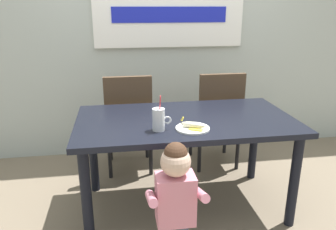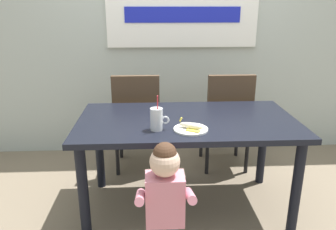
{
  "view_description": "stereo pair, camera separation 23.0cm",
  "coord_description": "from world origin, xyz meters",
  "px_view_note": "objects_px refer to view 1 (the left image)",
  "views": [
    {
      "loc": [
        -0.49,
        -2.24,
        1.54
      ],
      "look_at": [
        -0.14,
        -0.09,
        0.81
      ],
      "focal_mm": 35.15,
      "sensor_mm": 36.0,
      "label": 1
    },
    {
      "loc": [
        -0.26,
        -2.27,
        1.54
      ],
      "look_at": [
        -0.14,
        -0.09,
        0.81
      ],
      "focal_mm": 35.15,
      "sensor_mm": 36.0,
      "label": 2
    }
  ],
  "objects_px": {
    "dining_table": "(185,130)",
    "milk_cup": "(159,121)",
    "dining_chair_left": "(129,118)",
    "dining_chair_right": "(217,114)",
    "toddler_standing": "(175,194)",
    "peeled_banana": "(193,125)",
    "snack_plate": "(192,128)"
  },
  "relations": [
    {
      "from": "dining_chair_left",
      "to": "peeled_banana",
      "type": "xyz_separation_m",
      "value": [
        0.4,
        -0.9,
        0.24
      ]
    },
    {
      "from": "dining_chair_left",
      "to": "dining_chair_right",
      "type": "relative_size",
      "value": 1.0
    },
    {
      "from": "dining_table",
      "to": "snack_plate",
      "type": "xyz_separation_m",
      "value": [
        -0.0,
        -0.23,
        0.1
      ]
    },
    {
      "from": "dining_chair_left",
      "to": "dining_chair_right",
      "type": "height_order",
      "value": "same"
    },
    {
      "from": "dining_chair_left",
      "to": "snack_plate",
      "type": "distance_m",
      "value": 1.0
    },
    {
      "from": "milk_cup",
      "to": "snack_plate",
      "type": "xyz_separation_m",
      "value": [
        0.22,
        -0.02,
        -0.06
      ]
    },
    {
      "from": "dining_chair_right",
      "to": "snack_plate",
      "type": "relative_size",
      "value": 4.17
    },
    {
      "from": "dining_table",
      "to": "milk_cup",
      "type": "bearing_deg",
      "value": -136.46
    },
    {
      "from": "dining_table",
      "to": "milk_cup",
      "type": "height_order",
      "value": "milk_cup"
    },
    {
      "from": "dining_table",
      "to": "toddler_standing",
      "type": "xyz_separation_m",
      "value": [
        -0.19,
        -0.65,
        -0.13
      ]
    },
    {
      "from": "toddler_standing",
      "to": "snack_plate",
      "type": "relative_size",
      "value": 3.64
    },
    {
      "from": "dining_chair_left",
      "to": "toddler_standing",
      "type": "bearing_deg",
      "value": 98.99
    },
    {
      "from": "dining_chair_right",
      "to": "milk_cup",
      "type": "distance_m",
      "value": 1.12
    },
    {
      "from": "dining_table",
      "to": "milk_cup",
      "type": "relative_size",
      "value": 6.43
    },
    {
      "from": "dining_table",
      "to": "peeled_banana",
      "type": "xyz_separation_m",
      "value": [
        0.0,
        -0.24,
        0.13
      ]
    },
    {
      "from": "milk_cup",
      "to": "peeled_banana",
      "type": "relative_size",
      "value": 1.47
    },
    {
      "from": "dining_table",
      "to": "peeled_banana",
      "type": "height_order",
      "value": "peeled_banana"
    },
    {
      "from": "dining_chair_right",
      "to": "milk_cup",
      "type": "bearing_deg",
      "value": 51.72
    },
    {
      "from": "dining_chair_left",
      "to": "snack_plate",
      "type": "xyz_separation_m",
      "value": [
        0.39,
        -0.89,
        0.21
      ]
    },
    {
      "from": "milk_cup",
      "to": "peeled_banana",
      "type": "distance_m",
      "value": 0.23
    },
    {
      "from": "dining_chair_left",
      "to": "milk_cup",
      "type": "height_order",
      "value": "milk_cup"
    },
    {
      "from": "dining_chair_right",
      "to": "peeled_banana",
      "type": "height_order",
      "value": "dining_chair_right"
    },
    {
      "from": "milk_cup",
      "to": "snack_plate",
      "type": "relative_size",
      "value": 1.08
    },
    {
      "from": "toddler_standing",
      "to": "milk_cup",
      "type": "xyz_separation_m",
      "value": [
        -0.04,
        0.43,
        0.29
      ]
    },
    {
      "from": "dining_chair_left",
      "to": "milk_cup",
      "type": "xyz_separation_m",
      "value": [
        0.17,
        -0.87,
        0.27
      ]
    },
    {
      "from": "snack_plate",
      "to": "toddler_standing",
      "type": "bearing_deg",
      "value": -114.25
    },
    {
      "from": "dining_chair_left",
      "to": "toddler_standing",
      "type": "distance_m",
      "value": 1.32
    },
    {
      "from": "peeled_banana",
      "to": "dining_table",
      "type": "bearing_deg",
      "value": 90.45
    },
    {
      "from": "toddler_standing",
      "to": "peeled_banana",
      "type": "distance_m",
      "value": 0.52
    },
    {
      "from": "dining_table",
      "to": "toddler_standing",
      "type": "distance_m",
      "value": 0.69
    },
    {
      "from": "dining_table",
      "to": "peeled_banana",
      "type": "bearing_deg",
      "value": -89.55
    },
    {
      "from": "dining_chair_right",
      "to": "peeled_banana",
      "type": "xyz_separation_m",
      "value": [
        -0.45,
        -0.88,
        0.24
      ]
    }
  ]
}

